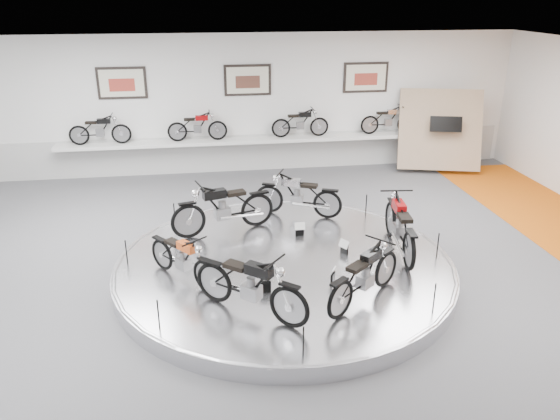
{
  "coord_description": "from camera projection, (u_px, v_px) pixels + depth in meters",
  "views": [
    {
      "loc": [
        -1.49,
        -8.85,
        5.08
      ],
      "look_at": [
        -0.04,
        0.6,
        1.23
      ],
      "focal_mm": 35.0,
      "sensor_mm": 36.0,
      "label": 1
    }
  ],
  "objects": [
    {
      "name": "shelf_bike_c",
      "position": [
        300.0,
        125.0,
        16.05
      ],
      "size": [
        1.22,
        0.43,
        0.73
      ],
      "primitive_type": null,
      "color": "black",
      "rests_on": "shelf"
    },
    {
      "name": "display_panel",
      "position": [
        440.0,
        130.0,
        16.13
      ],
      "size": [
        2.56,
        1.52,
        2.3
      ],
      "primitive_type": "cube",
      "rotation": [
        -0.35,
        0.0,
        -0.26
      ],
      "color": "tan",
      "rests_on": "floor"
    },
    {
      "name": "bike_b",
      "position": [
        298.0,
        195.0,
        12.3
      ],
      "size": [
        1.81,
        1.25,
        1.01
      ],
      "primitive_type": null,
      "rotation": [
        0.0,
        0.0,
        2.72
      ],
      "color": "#AEADB2",
      "rests_on": "display_platform"
    },
    {
      "name": "bike_e",
      "position": [
        250.0,
        284.0,
        8.5
      ],
      "size": [
        1.78,
        1.64,
        1.06
      ],
      "primitive_type": null,
      "rotation": [
        0.0,
        0.0,
        5.58
      ],
      "color": "black",
      "rests_on": "display_platform"
    },
    {
      "name": "bike_d",
      "position": [
        182.0,
        257.0,
        9.52
      ],
      "size": [
        1.37,
        1.53,
        0.9
      ],
      "primitive_type": null,
      "rotation": [
        0.0,
        0.0,
        5.39
      ],
      "color": "#C54A17",
      "rests_on": "display_platform"
    },
    {
      "name": "dado_band",
      "position": [
        249.0,
        153.0,
        16.41
      ],
      "size": [
        15.68,
        0.04,
        1.1
      ],
      "primitive_type": "cube",
      "color": "#BCBCBA",
      "rests_on": "floor"
    },
    {
      "name": "shelf_bike_b",
      "position": [
        197.0,
        128.0,
        15.62
      ],
      "size": [
        1.22,
        0.43,
        0.73
      ],
      "primitive_type": null,
      "color": "maroon",
      "rests_on": "shelf"
    },
    {
      "name": "shelf_bike_d",
      "position": [
        388.0,
        121.0,
        16.43
      ],
      "size": [
        1.22,
        0.43,
        0.73
      ],
      "primitive_type": null,
      "color": "#AEADB2",
      "rests_on": "shelf"
    },
    {
      "name": "platform_rim",
      "position": [
        284.0,
        262.0,
        10.4
      ],
      "size": [
        6.4,
        6.4,
        0.1
      ],
      "primitive_type": "torus",
      "color": "#B2B2BA",
      "rests_on": "display_platform"
    },
    {
      "name": "display_platform",
      "position": [
        284.0,
        268.0,
        10.44
      ],
      "size": [
        6.4,
        6.4,
        0.3
      ],
      "primitive_type": "cylinder",
      "color": "silver",
      "rests_on": "floor"
    },
    {
      "name": "bike_c",
      "position": [
        223.0,
        207.0,
        11.43
      ],
      "size": [
        2.03,
        1.17,
        1.13
      ],
      "primitive_type": null,
      "rotation": [
        0.0,
        0.0,
        3.42
      ],
      "color": "black",
      "rests_on": "display_platform"
    },
    {
      "name": "wall_back",
      "position": [
        248.0,
        104.0,
        15.89
      ],
      "size": [
        16.0,
        0.0,
        16.0
      ],
      "primitive_type": "plane",
      "rotation": [
        1.57,
        0.0,
        0.0
      ],
      "color": "white",
      "rests_on": "floor"
    },
    {
      "name": "bike_a",
      "position": [
        400.0,
        225.0,
        10.58
      ],
      "size": [
        0.89,
        1.96,
        1.12
      ],
      "primitive_type": null,
      "rotation": [
        0.0,
        0.0,
        1.45
      ],
      "color": "maroon",
      "rests_on": "display_platform"
    },
    {
      "name": "ceiling",
      "position": [
        288.0,
        63.0,
        8.73
      ],
      "size": [
        16.0,
        16.0,
        0.0
      ],
      "primitive_type": "plane",
      "rotation": [
        3.14,
        0.0,
        0.0
      ],
      "color": "white",
      "rests_on": "wall_back"
    },
    {
      "name": "shelf_bike_a",
      "position": [
        100.0,
        132.0,
        15.24
      ],
      "size": [
        1.22,
        0.43,
        0.73
      ],
      "primitive_type": null,
      "color": "black",
      "rests_on": "shelf"
    },
    {
      "name": "floor",
      "position": [
        287.0,
        282.0,
        10.22
      ],
      "size": [
        16.0,
        16.0,
        0.0
      ],
      "primitive_type": "plane",
      "color": "#515153",
      "rests_on": "ground"
    },
    {
      "name": "shelf",
      "position": [
        250.0,
        140.0,
        15.99
      ],
      "size": [
        11.0,
        0.55,
        0.1
      ],
      "primitive_type": "cube",
      "color": "silver",
      "rests_on": "wall_back"
    },
    {
      "name": "poster_left",
      "position": [
        122.0,
        83.0,
        15.1
      ],
      "size": [
        1.35,
        0.06,
        0.88
      ],
      "primitive_type": "cube",
      "color": "beige",
      "rests_on": "wall_back"
    },
    {
      "name": "poster_center",
      "position": [
        248.0,
        80.0,
        15.59
      ],
      "size": [
        1.35,
        0.06,
        0.88
      ],
      "primitive_type": "cube",
      "color": "beige",
      "rests_on": "wall_back"
    },
    {
      "name": "bike_f",
      "position": [
        365.0,
        275.0,
        8.86
      ],
      "size": [
        1.67,
        1.53,
        0.99
      ],
      "primitive_type": null,
      "rotation": [
        0.0,
        0.0,
        6.98
      ],
      "color": "black",
      "rests_on": "display_platform"
    },
    {
      "name": "poster_right",
      "position": [
        366.0,
        77.0,
        16.08
      ],
      "size": [
        1.35,
        0.06,
        0.88
      ],
      "primitive_type": "cube",
      "color": "beige",
      "rests_on": "wall_back"
    }
  ]
}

